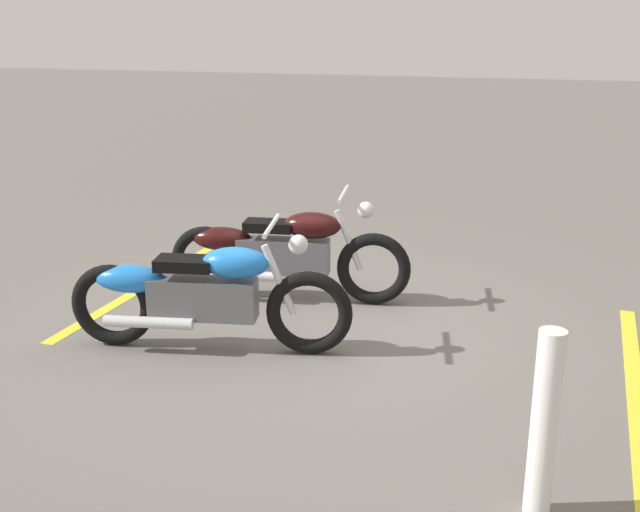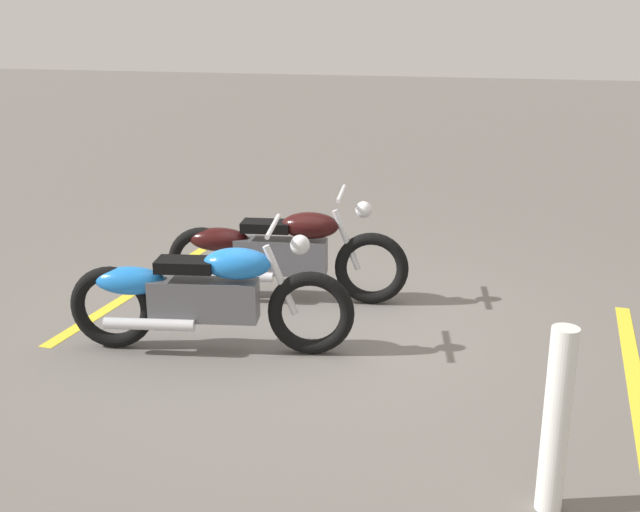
{
  "view_description": "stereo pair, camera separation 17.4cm",
  "coord_description": "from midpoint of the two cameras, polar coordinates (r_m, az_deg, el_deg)",
  "views": [
    {
      "loc": [
        1.88,
        -5.63,
        2.48
      ],
      "look_at": [
        0.11,
        0.0,
        0.65
      ],
      "focal_mm": 42.73,
      "sensor_mm": 36.0,
      "label": 1
    },
    {
      "loc": [
        1.72,
        -5.68,
        2.48
      ],
      "look_at": [
        0.11,
        0.0,
        0.65
      ],
      "focal_mm": 42.73,
      "sensor_mm": 36.0,
      "label": 2
    }
  ],
  "objects": [
    {
      "name": "motorcycle_bright_foreground",
      "position": [
        5.94,
        -8.03,
        -2.8
      ],
      "size": [
        2.21,
        0.74,
        1.04
      ],
      "rotation": [
        0.0,
        0.0,
        0.2
      ],
      "color": "black",
      "rests_on": "ground"
    },
    {
      "name": "parking_stripe_near",
      "position": [
        7.7,
        -11.84,
        -1.92
      ],
      "size": [
        0.22,
        3.2,
        0.01
      ],
      "primitive_type": "cube",
      "rotation": [
        0.0,
        0.0,
        1.54
      ],
      "color": "yellow",
      "rests_on": "ground"
    },
    {
      "name": "bollard_post",
      "position": [
        4.14,
        17.63,
        -11.97
      ],
      "size": [
        0.14,
        0.14,
        1.03
      ],
      "primitive_type": "cylinder",
      "color": "white",
      "rests_on": "ground"
    },
    {
      "name": "ground_plane",
      "position": [
        6.43,
        -0.19,
        -5.45
      ],
      "size": [
        60.0,
        60.0,
        0.0
      ],
      "primitive_type": "plane",
      "color": "#66605B"
    },
    {
      "name": "parking_stripe_mid",
      "position": [
        5.89,
        23.32,
        -9.18
      ],
      "size": [
        0.22,
        3.2,
        0.01
      ],
      "primitive_type": "cube",
      "rotation": [
        0.0,
        0.0,
        1.54
      ],
      "color": "yellow",
      "rests_on": "ground"
    },
    {
      "name": "motorcycle_dark_foreground",
      "position": [
        6.95,
        -2.12,
        0.33
      ],
      "size": [
        2.22,
        0.69,
        1.04
      ],
      "rotation": [
        0.0,
        0.0,
        0.16
      ],
      "color": "black",
      "rests_on": "ground"
    }
  ]
}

